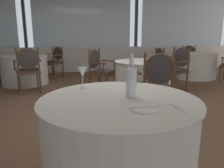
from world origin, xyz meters
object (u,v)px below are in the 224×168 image
Objects in this scene: side_plate at (145,108)px; wine_glass at (82,73)px; dining_chair_0_1 at (177,66)px; dining_chair_1_1 at (163,61)px; water_bottle at (131,80)px; dining_chair_3_0 at (55,59)px; dining_chair_0_0 at (156,80)px; dining_chair_1_0 at (189,57)px; dining_chair_3_2 at (28,67)px; dining_chair_0_2 at (99,67)px.

wine_glass is at bearing 119.87° from side_plate.
dining_chair_0_1 is 1.26m from dining_chair_1_1.
water_bottle is 0.37× the size of dining_chair_1_1.
dining_chair_3_0 is at bearing 100.64° from water_bottle.
dining_chair_1_0 is (2.76, 3.68, -0.03)m from dining_chair_0_0.
dining_chair_0_1 is at bearing 96.56° from dining_chair_3_0.
dining_chair_1_1 is 3.50m from dining_chair_3_2.
dining_chair_1_1 is at bearing 55.84° from wine_glass.
wine_glass is 0.20× the size of dining_chair_3_2.
dining_chair_0_1 is (2.19, 2.35, -0.30)m from wine_glass.
side_plate is 0.21× the size of dining_chair_1_0.
dining_chair_3_2 is at bearing -29.56° from dining_chair_0_1.
dining_chair_1_0 is at bearing 137.09° from dining_chair_3_0.
dining_chair_3_0 is 0.93× the size of dining_chair_3_2.
dining_chair_1_1 is 3.11m from dining_chair_3_0.
wine_glass is 3.22m from dining_chair_0_1.
dining_chair_3_2 reaches higher than dining_chair_1_1.
water_bottle reaches higher than dining_chair_0_2.
dining_chair_0_0 is at bearing 30.08° from dining_chair_0_1.
wine_glass is 0.20× the size of dining_chair_0_1.
dining_chair_1_1 is at bearing 117.70° from dining_chair_3_0.
side_plate is at bearing 162.77° from dining_chair_0_0.
wine_glass is 2.96m from dining_chair_3_2.
dining_chair_1_0 reaches higher than dining_chair_1_1.
dining_chair_3_0 is at bearing 100.18° from side_plate.
dining_chair_1_0 is (3.55, 5.02, -0.33)m from water_bottle.
water_bottle is 0.34× the size of dining_chair_0_0.
dining_chair_0_0 is 1.07× the size of dining_chair_3_0.
wine_glass is at bearing -131.23° from dining_chair_1_1.
water_bottle is 3.40m from dining_chair_3_2.
dining_chair_3_0 is (-0.91, 5.08, -0.19)m from side_plate.
dining_chair_0_2 is (0.14, 3.21, -0.19)m from side_plate.
dining_chair_3_2 reaches higher than dining_chair_0_1.
wine_glass is at bearing -16.78° from dining_chair_1_0.
dining_chair_0_1 reaches higher than side_plate.
dining_chair_1_1 is (0.24, 1.23, -0.04)m from dining_chair_0_1.
wine_glass is (-0.36, 0.62, 0.14)m from side_plate.
dining_chair_1_1 is (-1.46, -1.11, 0.00)m from dining_chair_1_0.
water_bottle is at bearing 157.88° from dining_chair_0_0.
dining_chair_3_2 is (-1.48, 0.19, 0.03)m from dining_chair_0_2.
dining_chair_0_0 is 1.03× the size of dining_chair_0_2.
side_plate is 4.68m from dining_chair_1_1.
dining_chair_3_0 is at bearing 34.24° from dining_chair_0_0.
dining_chair_3_2 is (-4.87, -1.90, 0.04)m from dining_chair_1_0.
dining_chair_0_1 reaches higher than dining_chair_1_0.
water_bottle is (-0.01, 0.28, 0.13)m from side_plate.
dining_chair_1_1 is (2.07, 4.20, -0.20)m from side_plate.
dining_chair_3_2 is at bearing 113.02° from water_bottle.
dining_chair_3_2 is (-0.98, 2.78, -0.30)m from wine_glass.
dining_chair_3_2 is (-0.42, -1.68, 0.03)m from dining_chair_3_0.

